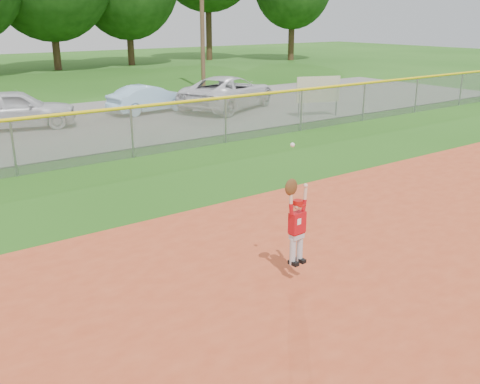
% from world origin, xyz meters
% --- Properties ---
extents(ground, '(120.00, 120.00, 0.00)m').
position_xyz_m(ground, '(0.00, 0.00, 0.00)').
color(ground, '#225513').
rests_on(ground, ground).
extents(parking_strip, '(44.00, 10.00, 0.03)m').
position_xyz_m(parking_strip, '(0.00, 16.00, 0.01)').
color(parking_strip, slate).
rests_on(parking_strip, ground).
extents(car_white_a, '(4.56, 2.74, 1.45)m').
position_xyz_m(car_white_a, '(-1.69, 16.38, 0.76)').
color(car_white_a, silver).
rests_on(car_white_a, parking_strip).
extents(car_blue, '(3.68, 1.65, 1.17)m').
position_xyz_m(car_blue, '(3.89, 16.68, 0.62)').
color(car_blue, '#98C4E2').
rests_on(car_blue, parking_strip).
extents(car_white_b, '(5.80, 4.41, 1.46)m').
position_xyz_m(car_white_b, '(7.20, 15.43, 0.76)').
color(car_white_b, silver).
rests_on(car_white_b, parking_strip).
extents(sponsor_sign, '(1.79, 0.70, 1.68)m').
position_xyz_m(sponsor_sign, '(9.08, 11.65, 1.11)').
color(sponsor_sign, gray).
rests_on(sponsor_sign, ground).
extents(outfield_fence, '(40.06, 0.10, 1.55)m').
position_xyz_m(outfield_fence, '(0.00, 10.00, 0.88)').
color(outfield_fence, gray).
rests_on(outfield_fence, ground).
extents(power_lines, '(19.40, 0.24, 9.00)m').
position_xyz_m(power_lines, '(1.00, 22.00, 4.68)').
color(power_lines, '#4C3823').
rests_on(power_lines, ground).
extents(ballplayer, '(0.47, 0.21, 1.96)m').
position_xyz_m(ballplayer, '(-1.31, 1.28, 1.03)').
color(ballplayer, silver).
rests_on(ballplayer, ground).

